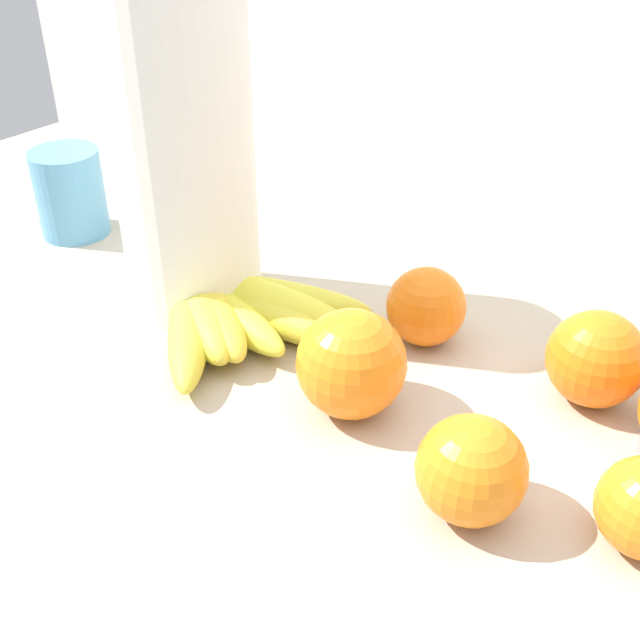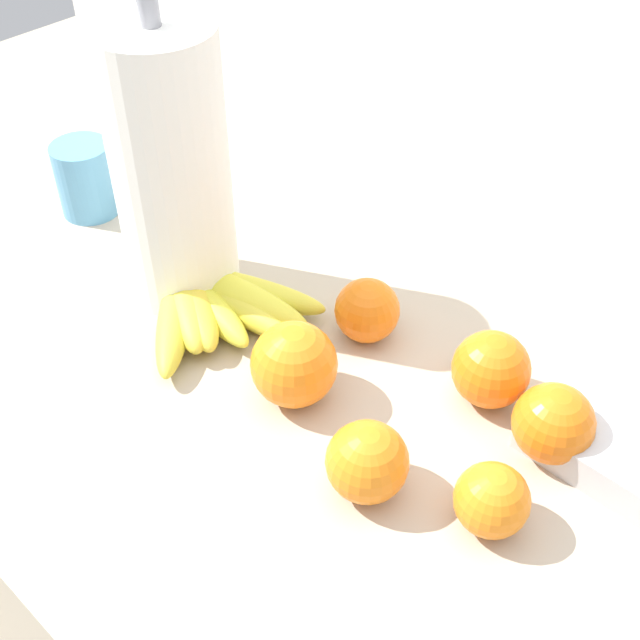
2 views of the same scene
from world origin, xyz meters
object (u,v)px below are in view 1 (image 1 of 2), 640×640
at_px(orange_center, 596,359).
at_px(paper_towel_roll, 183,147).
at_px(orange_back_right, 471,470).
at_px(orange_front, 351,364).
at_px(banana_bunch, 227,307).
at_px(orange_back_left, 426,307).
at_px(mug, 70,193).

relative_size(orange_center, paper_towel_roll, 0.23).
bearing_deg(orange_back_right, orange_front, 163.37).
relative_size(banana_bunch, paper_towel_roll, 0.65).
bearing_deg(orange_back_left, orange_center, 5.10).
bearing_deg(mug, orange_back_left, 8.68).
distance_m(orange_center, orange_back_left, 0.14).
bearing_deg(mug, orange_back_right, -9.40).
distance_m(orange_front, mug, 0.41).
xyz_separation_m(banana_bunch, mug, (-0.26, 0.03, 0.03)).
relative_size(banana_bunch, mug, 2.32).
xyz_separation_m(orange_center, mug, (-0.55, -0.07, 0.01)).
bearing_deg(banana_bunch, orange_front, -8.53).
xyz_separation_m(orange_center, orange_back_left, (-0.14, -0.01, -0.00)).
bearing_deg(orange_back_right, banana_bunch, 167.80).
relative_size(orange_front, paper_towel_roll, 0.25).
height_order(orange_front, mug, mug).
height_order(orange_center, orange_back_left, orange_center).
xyz_separation_m(orange_back_left, paper_towel_roll, (-0.20, -0.08, 0.12)).
relative_size(orange_center, mug, 0.82).
bearing_deg(paper_towel_roll, mug, 176.01).
bearing_deg(banana_bunch, orange_center, 19.43).
distance_m(orange_back_left, orange_front, 0.11).
xyz_separation_m(paper_towel_roll, mug, (-0.20, 0.01, -0.10)).
height_order(orange_back_left, orange_front, orange_front).
relative_size(orange_back_right, paper_towel_roll, 0.22).
relative_size(banana_bunch, orange_front, 2.55).
bearing_deg(paper_towel_roll, orange_back_left, 20.56).
bearing_deg(orange_center, mug, -172.26).
bearing_deg(orange_back_left, mug, -171.32).
height_order(banana_bunch, orange_center, orange_center).
bearing_deg(mug, banana_bunch, -6.33).
xyz_separation_m(orange_center, orange_back_right, (-0.01, -0.16, -0.00)).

